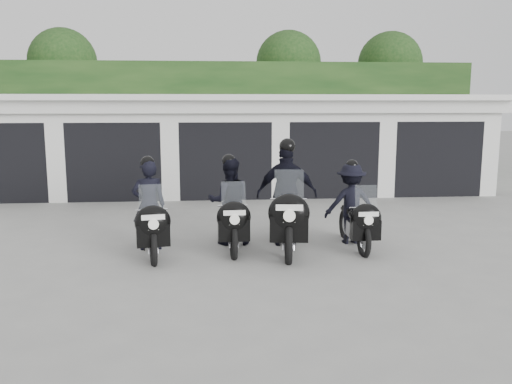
{
  "coord_description": "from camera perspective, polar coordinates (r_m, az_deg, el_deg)",
  "views": [
    {
      "loc": [
        -0.45,
        -9.74,
        2.76
      ],
      "look_at": [
        0.43,
        0.47,
        1.05
      ],
      "focal_mm": 38.0,
      "sensor_mm": 36.0,
      "label": 1
    }
  ],
  "objects": [
    {
      "name": "police_bike_c",
      "position": [
        10.27,
        3.3,
        -0.95
      ],
      "size": [
        1.23,
        2.46,
        2.14
      ],
      "rotation": [
        0.0,
        0.0,
        -0.11
      ],
      "color": "black",
      "rests_on": "ground"
    },
    {
      "name": "police_bike_b",
      "position": [
        10.39,
        -2.77,
        -1.59
      ],
      "size": [
        0.85,
        2.1,
        1.83
      ],
      "rotation": [
        0.0,
        0.0,
        0.04
      ],
      "color": "black",
      "rests_on": "ground"
    },
    {
      "name": "background_vegetation",
      "position": [
        22.68,
        -2.88,
        9.49
      ],
      "size": [
        20.0,
        3.9,
        5.8
      ],
      "color": "#153412",
      "rests_on": "ground"
    },
    {
      "name": "garage_block",
      "position": [
        17.86,
        -3.47,
        5.17
      ],
      "size": [
        16.4,
        6.8,
        2.96
      ],
      "color": "silver",
      "rests_on": "ground"
    },
    {
      "name": "police_bike_d",
      "position": [
        10.66,
        10.16,
        -1.68
      ],
      "size": [
        1.03,
        1.96,
        1.71
      ],
      "rotation": [
        0.0,
        0.0,
        0.02
      ],
      "color": "black",
      "rests_on": "ground"
    },
    {
      "name": "ground",
      "position": [
        10.14,
        -2.19,
        -6.34
      ],
      "size": [
        80.0,
        80.0,
        0.0
      ],
      "primitive_type": "plane",
      "color": "gray",
      "rests_on": "ground"
    },
    {
      "name": "police_bike_a",
      "position": [
        10.09,
        -11.09,
        -2.35
      ],
      "size": [
        0.84,
        2.09,
        1.83
      ],
      "rotation": [
        0.0,
        0.0,
        0.16
      ],
      "color": "black",
      "rests_on": "ground"
    }
  ]
}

